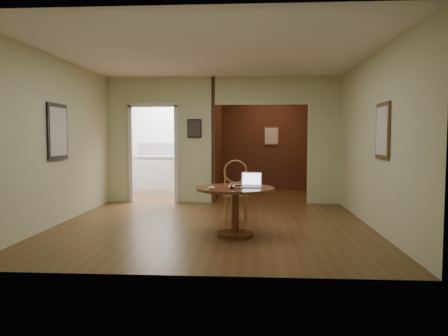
# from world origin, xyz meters

# --- Properties ---
(floor) EXTENTS (5.00, 5.00, 0.00)m
(floor) POSITION_xyz_m (0.00, 0.00, 0.00)
(floor) COLOR #4B3315
(floor) RESTS_ON ground
(room_shell) EXTENTS (5.20, 7.50, 5.00)m
(room_shell) POSITION_xyz_m (-0.47, 3.10, 1.29)
(room_shell) COLOR white
(room_shell) RESTS_ON ground
(dining_table) EXTENTS (1.12, 1.12, 0.70)m
(dining_table) POSITION_xyz_m (0.39, -0.64, 0.52)
(dining_table) COLOR #5E2D17
(dining_table) RESTS_ON ground
(chair) EXTENTS (0.46, 0.46, 1.03)m
(chair) POSITION_xyz_m (0.37, 0.37, 0.57)
(chair) COLOR #935934
(chair) RESTS_ON ground
(open_laptop) EXTENTS (0.32, 0.29, 0.21)m
(open_laptop) POSITION_xyz_m (0.63, -0.59, 0.76)
(open_laptop) COLOR silver
(open_laptop) RESTS_ON dining_table
(closed_laptop) EXTENTS (0.36, 0.25, 0.03)m
(closed_laptop) POSITION_xyz_m (0.55, -0.47, 0.71)
(closed_laptop) COLOR silver
(closed_laptop) RESTS_ON dining_table
(mouse) EXTENTS (0.12, 0.08, 0.05)m
(mouse) POSITION_xyz_m (0.08, -0.96, 0.72)
(mouse) COLOR silver
(mouse) RESTS_ON dining_table
(wine_glass) EXTENTS (0.08, 0.08, 0.09)m
(wine_glass) POSITION_xyz_m (0.36, -0.86, 0.74)
(wine_glass) COLOR white
(wine_glass) RESTS_ON dining_table
(pen) EXTENTS (0.15, 0.02, 0.01)m
(pen) POSITION_xyz_m (0.43, -0.85, 0.70)
(pen) COLOR navy
(pen) RESTS_ON dining_table
(kitchen_cabinet) EXTENTS (2.06, 0.60, 0.94)m
(kitchen_cabinet) POSITION_xyz_m (-1.35, 4.20, 0.47)
(kitchen_cabinet) COLOR white
(kitchen_cabinet) RESTS_ON ground
(grocery_bag) EXTENTS (0.29, 0.26, 0.28)m
(grocery_bag) POSITION_xyz_m (-1.10, 4.20, 1.08)
(grocery_bag) COLOR #C1A88D
(grocery_bag) RESTS_ON kitchen_cabinet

